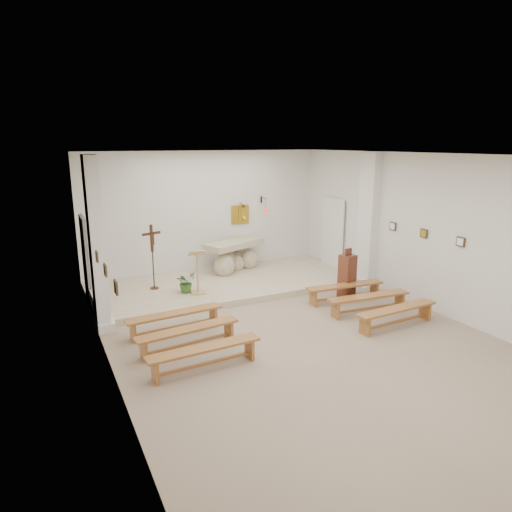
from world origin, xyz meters
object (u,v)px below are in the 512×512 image
bench_left_second (188,333)px  altar (234,258)px  lectern (198,272)px  bench_right_front (345,289)px  bench_left_third (205,353)px  bench_right_third (397,313)px  donation_pedestal (347,276)px  crucifix_stand (152,252)px  bench_left_front (175,317)px  bench_right_second (369,300)px

bench_left_second → altar: bearing=50.2°
lectern → bench_right_front: bearing=-19.6°
bench_left_third → bench_right_third: size_ratio=1.00×
lectern → bench_left_second: size_ratio=0.56×
lectern → donation_pedestal: size_ratio=0.90×
bench_left_third → bench_left_second: bearing=87.0°
bench_left_third → bench_right_third: (4.19, 0.00, 0.00)m
crucifix_stand → bench_left_front: 2.64m
bench_right_second → bench_left_third: 4.28m
donation_pedestal → bench_left_front: size_ratio=0.62×
bench_left_front → bench_right_front: same height
donation_pedestal → bench_left_front: (-4.42, -0.24, -0.23)m
lectern → bench_right_front: 3.56m
bench_right_third → bench_left_third: bearing=177.0°
lectern → donation_pedestal: 3.65m
bench_right_front → crucifix_stand: bearing=152.6°
bench_right_second → bench_left_third: bearing=-163.5°
altar → bench_right_second: 4.36m
lectern → crucifix_stand: bearing=144.4°
lectern → bench_right_second: 4.04m
lectern → crucifix_stand: crucifix_stand is taller
bench_right_front → bench_right_third: size_ratio=1.00×
lectern → bench_right_third: 4.65m
bench_right_front → bench_right_third: 1.75m
bench_right_front → bench_left_third: same height
donation_pedestal → bench_left_third: (-4.42, -1.99, -0.23)m
donation_pedestal → bench_right_third: size_ratio=0.62×
lectern → bench_left_third: (-1.07, -3.42, -0.39)m
altar → bench_left_second: 4.88m
donation_pedestal → bench_left_second: (-4.42, -1.12, -0.23)m
crucifix_stand → donation_pedestal: (4.22, -2.27, -0.55)m
bench_left_second → bench_right_second: size_ratio=1.00×
lectern → altar: bearing=52.4°
bench_right_second → bench_left_third: same height
crucifix_stand → bench_left_second: (-0.20, -3.39, -0.78)m
bench_right_second → bench_right_third: (0.00, -0.88, 0.00)m
bench_left_front → donation_pedestal: bearing=-1.7°
bench_right_front → bench_right_second: same height
lectern → bench_right_third: size_ratio=0.56×
lectern → bench_left_second: bearing=-104.2°
bench_right_third → bench_right_front: bearing=87.0°
bench_left_second → bench_left_third: same height
lectern → bench_right_second: lectern is taller
bench_right_second → crucifix_stand: bearing=144.3°
lectern → bench_left_second: (-1.07, -2.55, -0.39)m
bench_left_third → lectern: bearing=69.6°
bench_right_second → bench_right_third: same height
bench_left_second → bench_right_third: same height
altar → bench_right_third: size_ratio=0.98×
bench_left_front → bench_left_third: size_ratio=1.00×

